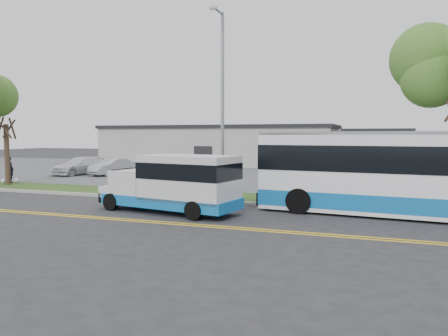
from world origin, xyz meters
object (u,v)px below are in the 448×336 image
at_px(tree_west, 5,107).
at_px(pedestrian, 10,170).
at_px(parked_car_a, 112,167).
at_px(parked_car_b, 80,166).
at_px(streetlight_near, 222,98).
at_px(transit_bus, 413,174).
at_px(shuttle_bus, 177,182).

relative_size(tree_west, pedestrian, 3.84).
relative_size(parked_car_a, parked_car_b, 0.83).
relative_size(streetlight_near, parked_car_b, 1.94).
distance_m(transit_bus, pedestrian, 24.98).
xyz_separation_m(tree_west, streetlight_near, (15.00, -0.47, 0.11)).
bearing_deg(tree_west, parked_car_a, 73.47).
height_order(shuttle_bus, parked_car_a, shuttle_bus).
relative_size(shuttle_bus, pedestrian, 3.73).
bearing_deg(tree_west, pedestrian, 129.45).
bearing_deg(pedestrian, shuttle_bus, 162.89).
bearing_deg(parked_car_a, streetlight_near, -22.99).
distance_m(shuttle_bus, parked_car_a, 18.03).
xyz_separation_m(tree_west, parked_car_a, (2.42, 8.16, -4.35)).
xyz_separation_m(parked_car_a, parked_car_b, (-2.74, -0.45, 0.04)).
relative_size(pedestrian, parked_car_a, 0.44).
relative_size(transit_bus, pedestrian, 7.08).
relative_size(shuttle_bus, parked_car_a, 1.65).
xyz_separation_m(tree_west, shuttle_bus, (14.61, -5.12, -3.80)).
height_order(transit_bus, parked_car_a, transit_bus).
distance_m(pedestrian, parked_car_b, 6.92).
height_order(shuttle_bus, parked_car_b, shuttle_bus).
relative_size(transit_bus, parked_car_b, 2.61).
height_order(tree_west, pedestrian, tree_west).
height_order(parked_car_a, parked_car_b, parked_car_b).
xyz_separation_m(streetlight_near, parked_car_a, (-12.58, 8.63, -4.46)).
bearing_deg(pedestrian, parked_car_b, -88.74).
bearing_deg(pedestrian, transit_bus, 176.24).
xyz_separation_m(transit_bus, pedestrian, (-24.73, 3.40, -0.76)).
bearing_deg(pedestrian, streetlight_near, 179.42).
distance_m(tree_west, parked_car_a, 9.56).
height_order(streetlight_near, parked_car_a, streetlight_near).
xyz_separation_m(shuttle_bus, transit_bus, (9.46, 2.52, 0.43)).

